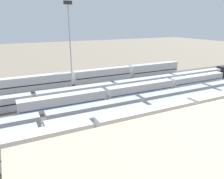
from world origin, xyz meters
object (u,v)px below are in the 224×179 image
(train_on_track_8, at_px, (191,110))
(light_mast_0, at_px, (70,33))
(train_on_track_7, at_px, (179,104))
(train_on_track_0, at_px, (72,79))
(train_on_track_3, at_px, (108,89))
(train_on_track_6, at_px, (132,105))
(train_on_track_4, at_px, (141,89))

(train_on_track_8, bearing_deg, light_mast_0, -69.73)
(train_on_track_7, xyz_separation_m, light_mast_0, (17.05, -37.55, 16.18))
(train_on_track_8, xyz_separation_m, train_on_track_7, (-1.34, -5.00, -0.54))
(train_on_track_0, distance_m, train_on_track_7, 39.23)
(train_on_track_3, xyz_separation_m, train_on_track_6, (0.22, 15.00, -0.00))
(light_mast_0, bearing_deg, train_on_track_4, 124.08)
(train_on_track_4, xyz_separation_m, train_on_track_6, (9.21, 10.00, 0.06))
(train_on_track_3, relative_size, light_mast_0, 4.82)
(light_mast_0, bearing_deg, train_on_track_3, 109.64)
(train_on_track_6, xyz_separation_m, light_mast_0, (6.04, -32.55, 16.18))
(train_on_track_4, distance_m, train_on_track_7, 15.11)
(train_on_track_7, height_order, light_mast_0, light_mast_0)
(train_on_track_6, height_order, light_mast_0, light_mast_0)
(train_on_track_0, height_order, train_on_track_6, train_on_track_0)
(train_on_track_6, bearing_deg, train_on_track_8, 134.04)
(light_mast_0, bearing_deg, train_on_track_8, 110.27)
(train_on_track_7, relative_size, light_mast_0, 3.98)
(train_on_track_6, bearing_deg, train_on_track_4, -132.66)
(train_on_track_0, bearing_deg, light_mast_0, -104.38)
(train_on_track_8, distance_m, train_on_track_7, 5.20)
(train_on_track_3, bearing_deg, train_on_track_7, 118.34)
(train_on_track_7, relative_size, train_on_track_6, 0.83)
(light_mast_0, bearing_deg, train_on_track_0, 75.62)
(train_on_track_0, xyz_separation_m, light_mast_0, (-0.65, -2.55, 15.64))
(train_on_track_3, xyz_separation_m, train_on_track_0, (6.92, -15.00, 0.54))
(train_on_track_3, xyz_separation_m, light_mast_0, (6.26, -17.55, 16.18))
(train_on_track_3, distance_m, train_on_track_6, 15.00)
(train_on_track_3, distance_m, light_mast_0, 24.68)
(train_on_track_7, bearing_deg, train_on_track_0, -63.17)
(train_on_track_8, xyz_separation_m, light_mast_0, (15.71, -42.55, 15.64))
(train_on_track_0, relative_size, train_on_track_6, 0.69)
(train_on_track_8, height_order, train_on_track_7, train_on_track_8)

